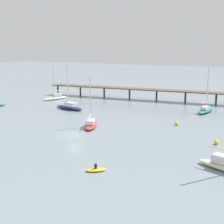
# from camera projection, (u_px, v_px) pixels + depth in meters

# --- Properties ---
(ground_plane) EXTENTS (400.00, 400.00, 0.00)m
(ground_plane) POSITION_uv_depth(u_px,v_px,m) (73.00, 135.00, 56.57)
(ground_plane) COLOR gray
(pier) EXTENTS (66.06, 10.98, 8.10)m
(pier) POSITION_uv_depth(u_px,v_px,m) (218.00, 88.00, 84.57)
(pier) COLOR brown
(pier) RESTS_ON ground_plane
(sailboat_white) EXTENTS (4.19, 8.14, 10.00)m
(sailboat_white) POSITION_uv_depth(u_px,v_px,m) (56.00, 97.00, 93.57)
(sailboat_white) COLOR white
(sailboat_white) RESTS_ON ground_plane
(sailboat_red) EXTENTS (5.28, 7.78, 9.46)m
(sailboat_red) POSITION_uv_depth(u_px,v_px,m) (91.00, 124.00, 61.91)
(sailboat_red) COLOR red
(sailboat_red) RESTS_ON ground_plane
(sailboat_navy) EXTENTS (8.90, 4.13, 11.34)m
(sailboat_navy) POSITION_uv_depth(u_px,v_px,m) (70.00, 106.00, 79.10)
(sailboat_navy) COLOR navy
(sailboat_navy) RESTS_ON ground_plane
(sailboat_teal) EXTENTS (3.02, 8.00, 10.31)m
(sailboat_teal) POSITION_uv_depth(u_px,v_px,m) (206.00, 110.00, 75.31)
(sailboat_teal) COLOR #1E727A
(sailboat_teal) RESTS_ON ground_plane
(dinghy_yellow) EXTENTS (2.63, 2.45, 1.14)m
(dinghy_yellow) POSITION_uv_depth(u_px,v_px,m) (96.00, 169.00, 40.18)
(dinghy_yellow) COLOR yellow
(dinghy_yellow) RESTS_ON ground_plane
(mooring_buoy_outer) EXTENTS (0.75, 0.75, 0.75)m
(mooring_buoy_outer) POSITION_uv_depth(u_px,v_px,m) (216.00, 142.00, 50.99)
(mooring_buoy_outer) COLOR yellow
(mooring_buoy_outer) RESTS_ON ground_plane
(mooring_buoy_inner) EXTENTS (0.76, 0.76, 0.76)m
(mooring_buoy_inner) POSITION_uv_depth(u_px,v_px,m) (177.00, 123.00, 63.27)
(mooring_buoy_inner) COLOR yellow
(mooring_buoy_inner) RESTS_ON ground_plane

